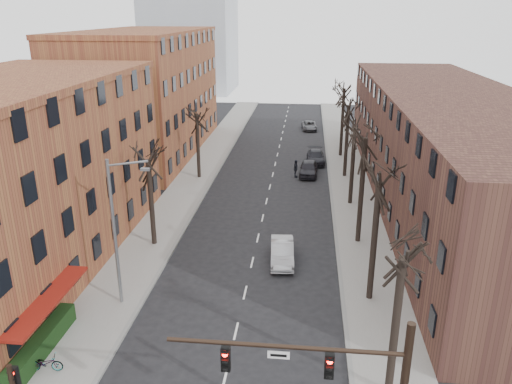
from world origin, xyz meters
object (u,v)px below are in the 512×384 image
(silver_sedan, at_px, (282,252))
(parked_car_near, at_px, (309,168))
(parked_car_mid, at_px, (316,157))
(bicycle, at_px, (46,363))

(silver_sedan, bearing_deg, parked_car_near, 80.99)
(silver_sedan, relative_size, parked_car_mid, 0.92)
(bicycle, bearing_deg, parked_car_mid, -25.67)
(silver_sedan, height_order, bicycle, silver_sedan)
(parked_car_near, xyz_separation_m, parked_car_mid, (0.79, 4.77, -0.07))
(silver_sedan, xyz_separation_m, bicycle, (-10.69, -12.65, -0.15))
(silver_sedan, distance_m, bicycle, 16.56)
(bicycle, bearing_deg, silver_sedan, -46.33)
(parked_car_near, height_order, bicycle, parked_car_near)
(parked_car_near, bearing_deg, silver_sedan, -92.67)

